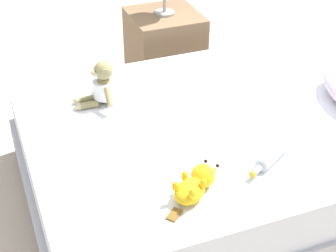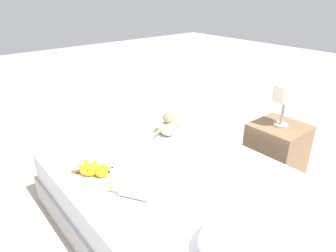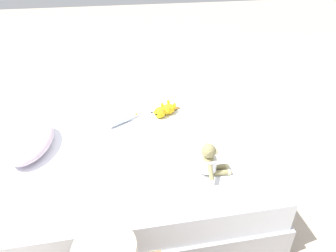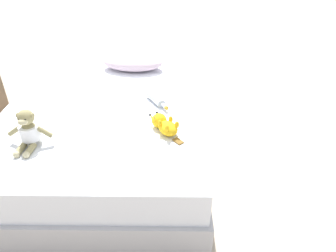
{
  "view_description": "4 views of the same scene",
  "coord_description": "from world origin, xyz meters",
  "px_view_note": "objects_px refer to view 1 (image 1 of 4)",
  "views": [
    {
      "loc": [
        1.92,
        -1.03,
        1.86
      ],
      "look_at": [
        0.13,
        -0.34,
        0.58
      ],
      "focal_mm": 55.64,
      "sensor_mm": 36.0,
      "label": 1
    },
    {
      "loc": [
        1.23,
        1.38,
        1.7
      ],
      "look_at": [
        -0.35,
        -0.5,
        0.56
      ],
      "focal_mm": 31.84,
      "sensor_mm": 36.0,
      "label": 2
    },
    {
      "loc": [
        -1.84,
        0.04,
        1.83
      ],
      "look_at": [
        0.16,
        -0.33,
        0.54
      ],
      "focal_mm": 32.56,
      "sensor_mm": 36.0,
      "label": 3
    },
    {
      "loc": [
        0.52,
        -2.07,
        1.59
      ],
      "look_at": [
        0.5,
        -0.39,
        0.52
      ],
      "focal_mm": 33.15,
      "sensor_mm": 36.0,
      "label": 4
    }
  ],
  "objects_px": {
    "bed": "(220,155)",
    "glass_bottle": "(271,156)",
    "plush_monkey": "(102,86)",
    "plush_yellow_creature": "(195,184)",
    "nightstand": "(165,51)"
  },
  "relations": [
    {
      "from": "plush_yellow_creature",
      "to": "nightstand",
      "type": "bearing_deg",
      "value": 163.31
    },
    {
      "from": "plush_yellow_creature",
      "to": "nightstand",
      "type": "distance_m",
      "value": 1.73
    },
    {
      "from": "plush_monkey",
      "to": "glass_bottle",
      "type": "height_order",
      "value": "plush_monkey"
    },
    {
      "from": "plush_yellow_creature",
      "to": "glass_bottle",
      "type": "xyz_separation_m",
      "value": [
        -0.07,
        0.39,
        -0.02
      ]
    },
    {
      "from": "plush_monkey",
      "to": "nightstand",
      "type": "xyz_separation_m",
      "value": [
        -0.82,
        0.65,
        -0.28
      ]
    },
    {
      "from": "bed",
      "to": "plush_yellow_creature",
      "type": "xyz_separation_m",
      "value": [
        0.47,
        -0.35,
        0.28
      ]
    },
    {
      "from": "nightstand",
      "to": "plush_monkey",
      "type": "bearing_deg",
      "value": -38.34
    },
    {
      "from": "plush_monkey",
      "to": "bed",
      "type": "bearing_deg",
      "value": 55.75
    },
    {
      "from": "nightstand",
      "to": "bed",
      "type": "bearing_deg",
      "value": -6.72
    },
    {
      "from": "bed",
      "to": "nightstand",
      "type": "bearing_deg",
      "value": 173.28
    },
    {
      "from": "bed",
      "to": "plush_monkey",
      "type": "bearing_deg",
      "value": -124.25
    },
    {
      "from": "bed",
      "to": "glass_bottle",
      "type": "distance_m",
      "value": 0.48
    },
    {
      "from": "glass_bottle",
      "to": "nightstand",
      "type": "height_order",
      "value": "nightstand"
    },
    {
      "from": "bed",
      "to": "plush_monkey",
      "type": "distance_m",
      "value": 0.7
    },
    {
      "from": "plush_yellow_creature",
      "to": "glass_bottle",
      "type": "distance_m",
      "value": 0.4
    }
  ]
}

